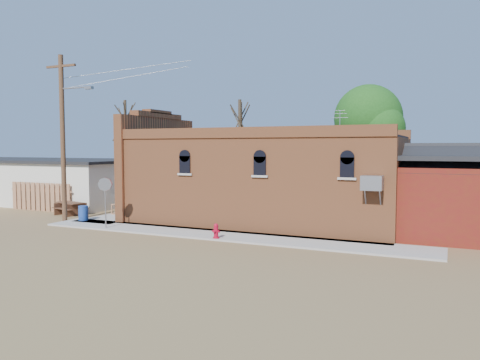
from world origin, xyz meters
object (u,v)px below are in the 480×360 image
at_px(utility_pole, 63,134).
at_px(fire_hydrant, 216,231).
at_px(stop_sign, 105,189).
at_px(trash_barrel, 83,213).
at_px(picnic_table, 70,207).
at_px(brick_bar, 261,179).

height_order(utility_pole, fire_hydrant, utility_pole).
xyz_separation_m(stop_sign, trash_barrel, (-2.70, 1.37, -1.52)).
distance_m(fire_hydrant, trash_barrel, 9.02).
height_order(fire_hydrant, trash_barrel, trash_barrel).
xyz_separation_m(utility_pole, picnic_table, (-1.59, 2.00, -4.27)).
relative_size(trash_barrel, picnic_table, 0.38).
bearing_deg(stop_sign, trash_barrel, 142.10).
relative_size(utility_pole, fire_hydrant, 13.73).
xyz_separation_m(brick_bar, picnic_table, (-11.38, -2.29, -1.84)).
bearing_deg(picnic_table, fire_hydrant, -1.49).
xyz_separation_m(brick_bar, utility_pole, (-9.79, -4.29, 2.43)).
bearing_deg(fire_hydrant, utility_pole, -166.81).
bearing_deg(brick_bar, picnic_table, -168.60).
xyz_separation_m(utility_pole, trash_barrel, (0.99, 0.30, -4.29)).
height_order(brick_bar, trash_barrel, brick_bar).
bearing_deg(trash_barrel, picnic_table, 146.56).
height_order(fire_hydrant, picnic_table, picnic_table).
bearing_deg(trash_barrel, fire_hydrant, -9.60).
height_order(brick_bar, picnic_table, brick_bar).
distance_m(fire_hydrant, stop_sign, 6.40).
distance_m(brick_bar, trash_barrel, 9.84).
height_order(trash_barrel, picnic_table, trash_barrel).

